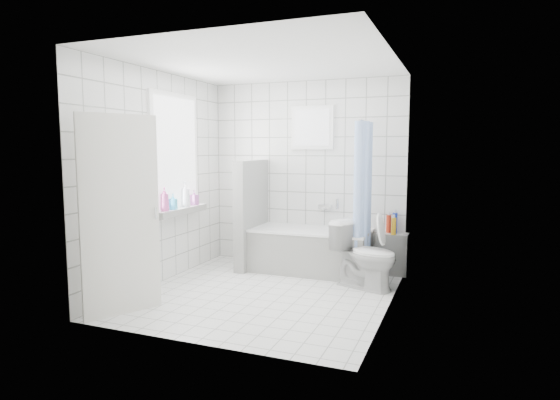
% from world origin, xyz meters
% --- Properties ---
extents(ground, '(3.00, 3.00, 0.00)m').
position_xyz_m(ground, '(0.00, 0.00, 0.00)').
color(ground, white).
rests_on(ground, ground).
extents(ceiling, '(3.00, 3.00, 0.00)m').
position_xyz_m(ceiling, '(0.00, 0.00, 2.60)').
color(ceiling, white).
rests_on(ceiling, ground).
extents(wall_back, '(2.80, 0.02, 2.60)m').
position_xyz_m(wall_back, '(0.00, 1.50, 1.30)').
color(wall_back, white).
rests_on(wall_back, ground).
extents(wall_front, '(2.80, 0.02, 2.60)m').
position_xyz_m(wall_front, '(0.00, -1.50, 1.30)').
color(wall_front, white).
rests_on(wall_front, ground).
extents(wall_left, '(0.02, 3.00, 2.60)m').
position_xyz_m(wall_left, '(-1.40, 0.00, 1.30)').
color(wall_left, white).
rests_on(wall_left, ground).
extents(wall_right, '(0.02, 3.00, 2.60)m').
position_xyz_m(wall_right, '(1.40, 0.00, 1.30)').
color(wall_right, white).
rests_on(wall_right, ground).
extents(window_left, '(0.01, 0.90, 1.40)m').
position_xyz_m(window_left, '(-1.35, 0.30, 1.60)').
color(window_left, white).
rests_on(window_left, wall_left).
extents(window_back, '(0.50, 0.01, 0.50)m').
position_xyz_m(window_back, '(0.10, 1.46, 1.95)').
color(window_back, white).
rests_on(window_back, wall_back).
extents(window_sill, '(0.18, 1.02, 0.08)m').
position_xyz_m(window_sill, '(-1.31, 0.30, 0.86)').
color(window_sill, white).
rests_on(window_sill, wall_left).
extents(door, '(0.41, 0.73, 2.00)m').
position_xyz_m(door, '(-1.06, -1.13, 1.00)').
color(door, silver).
rests_on(door, ground).
extents(bathtub, '(1.58, 0.77, 0.58)m').
position_xyz_m(bathtub, '(0.20, 1.12, 0.29)').
color(bathtub, white).
rests_on(bathtub, ground).
extents(partition_wall, '(0.15, 0.85, 1.50)m').
position_xyz_m(partition_wall, '(-0.66, 1.07, 0.75)').
color(partition_wall, white).
rests_on(partition_wall, ground).
extents(tiled_ledge, '(0.40, 0.24, 0.55)m').
position_xyz_m(tiled_ledge, '(1.25, 1.38, 0.28)').
color(tiled_ledge, white).
rests_on(tiled_ledge, ground).
extents(toilet, '(0.88, 0.67, 0.79)m').
position_xyz_m(toilet, '(1.03, 0.65, 0.40)').
color(toilet, silver).
rests_on(toilet, ground).
extents(curtain_rod, '(0.02, 0.80, 0.02)m').
position_xyz_m(curtain_rod, '(0.93, 1.10, 2.00)').
color(curtain_rod, silver).
rests_on(curtain_rod, wall_back).
extents(shower_curtain, '(0.14, 0.48, 1.78)m').
position_xyz_m(shower_curtain, '(0.93, 0.97, 1.10)').
color(shower_curtain, '#548AF7').
rests_on(shower_curtain, curtain_rod).
extents(tub_faucet, '(0.18, 0.06, 0.06)m').
position_xyz_m(tub_faucet, '(0.30, 1.46, 0.85)').
color(tub_faucet, silver).
rests_on(tub_faucet, wall_back).
extents(sill_bottles, '(0.15, 0.80, 0.33)m').
position_xyz_m(sill_bottles, '(-1.30, 0.26, 1.04)').
color(sill_bottles, '#2DA8CD').
rests_on(sill_bottles, window_sill).
extents(ledge_bottles, '(0.15, 0.20, 0.27)m').
position_xyz_m(ledge_bottles, '(1.24, 1.37, 0.67)').
color(ledge_bottles, red).
rests_on(ledge_bottles, tiled_ledge).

